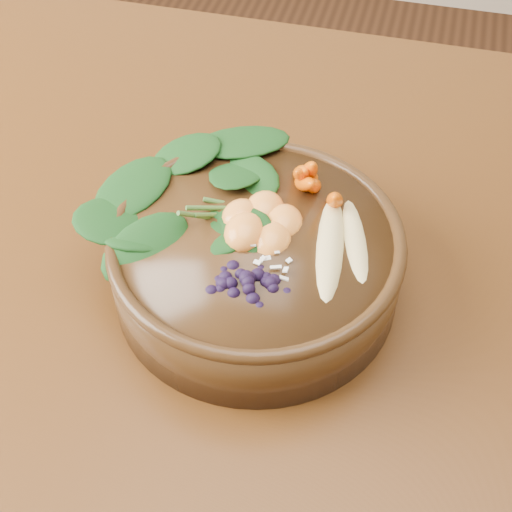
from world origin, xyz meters
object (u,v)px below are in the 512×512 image
(stoneware_bowl, at_px, (256,263))
(banana_halves, at_px, (344,233))
(mandarin_cluster, at_px, (261,212))
(blueberry_pile, at_px, (249,269))
(dining_table, at_px, (406,335))
(carrot_cluster, at_px, (320,158))
(kale_heap, at_px, (221,174))

(stoneware_bowl, bearing_deg, banana_halves, 8.45)
(mandarin_cluster, height_order, blueberry_pile, blueberry_pile)
(dining_table, height_order, carrot_cluster, carrot_cluster)
(dining_table, distance_m, stoneware_bowl, 0.21)
(stoneware_bowl, distance_m, kale_heap, 0.09)
(stoneware_bowl, xyz_separation_m, banana_halves, (0.08, 0.01, 0.05))
(carrot_cluster, xyz_separation_m, banana_halves, (0.04, -0.07, -0.02))
(mandarin_cluster, bearing_deg, blueberry_pile, -83.56)
(dining_table, bearing_deg, blueberry_pile, -144.08)
(banana_halves, bearing_deg, carrot_cluster, 113.06)
(stoneware_bowl, bearing_deg, dining_table, 18.13)
(dining_table, distance_m, mandarin_cluster, 0.24)
(carrot_cluster, distance_m, mandarin_cluster, 0.08)
(kale_heap, bearing_deg, dining_table, -0.24)
(carrot_cluster, bearing_deg, stoneware_bowl, -123.69)
(dining_table, relative_size, stoneware_bowl, 5.81)
(stoneware_bowl, bearing_deg, kale_heap, 132.57)
(kale_heap, xyz_separation_m, carrot_cluster, (0.09, 0.03, 0.02))
(dining_table, xyz_separation_m, kale_heap, (-0.21, 0.00, 0.19))
(carrot_cluster, distance_m, blueberry_pile, 0.14)
(kale_heap, distance_m, banana_halves, 0.13)
(stoneware_bowl, relative_size, blueberry_pile, 2.16)
(dining_table, distance_m, carrot_cluster, 0.24)
(kale_heap, distance_m, blueberry_pile, 0.12)
(dining_table, bearing_deg, kale_heap, 179.76)
(kale_heap, bearing_deg, blueberry_pile, -62.49)
(dining_table, distance_m, banana_halves, 0.20)
(dining_table, xyz_separation_m, mandarin_cluster, (-0.16, -0.03, 0.18))
(kale_heap, distance_m, carrot_cluster, 0.10)
(stoneware_bowl, xyz_separation_m, mandarin_cluster, (0.00, 0.02, 0.05))
(banana_halves, height_order, blueberry_pile, blueberry_pile)
(stoneware_bowl, relative_size, mandarin_cluster, 3.15)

